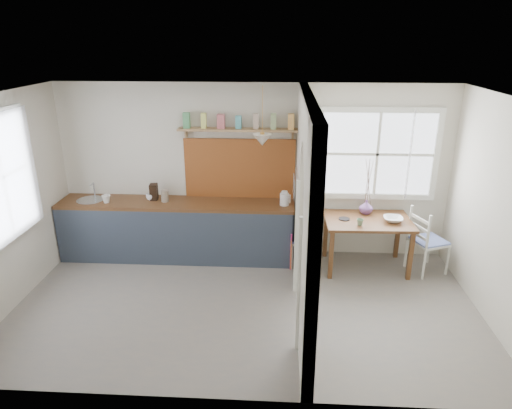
# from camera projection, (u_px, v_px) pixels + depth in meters

# --- Properties ---
(floor) EXTENTS (5.80, 3.20, 0.01)m
(floor) POSITION_uv_depth(u_px,v_px,m) (246.00, 305.00, 5.79)
(floor) COLOR slate
(floor) RESTS_ON ground
(ceiling) EXTENTS (5.80, 3.20, 0.01)m
(ceiling) POSITION_uv_depth(u_px,v_px,m) (244.00, 97.00, 4.88)
(ceiling) COLOR beige
(ceiling) RESTS_ON walls
(walls) EXTENTS (5.81, 3.21, 2.60)m
(walls) POSITION_uv_depth(u_px,v_px,m) (245.00, 210.00, 5.33)
(walls) COLOR beige
(walls) RESTS_ON floor
(partition) EXTENTS (0.12, 3.20, 2.60)m
(partition) POSITION_uv_depth(u_px,v_px,m) (305.00, 197.00, 5.29)
(partition) COLOR beige
(partition) RESTS_ON floor
(kitchen_window) EXTENTS (0.10, 1.16, 1.50)m
(kitchen_window) POSITION_uv_depth(u_px,v_px,m) (2.00, 177.00, 5.37)
(kitchen_window) COLOR white
(kitchen_window) RESTS_ON walls
(nook_window) EXTENTS (1.76, 0.10, 1.30)m
(nook_window) POSITION_uv_depth(u_px,v_px,m) (377.00, 154.00, 6.59)
(nook_window) COLOR white
(nook_window) RESTS_ON walls
(counter) EXTENTS (3.50, 0.60, 0.90)m
(counter) POSITION_uv_depth(u_px,v_px,m) (178.00, 229.00, 6.93)
(counter) COLOR brown
(counter) RESTS_ON floor
(sink) EXTENTS (0.40, 0.40, 0.02)m
(sink) POSITION_uv_depth(u_px,v_px,m) (90.00, 201.00, 6.82)
(sink) COLOR #B6B8BE
(sink) RESTS_ON counter
(backsplash) EXTENTS (1.65, 0.03, 0.90)m
(backsplash) POSITION_uv_depth(u_px,v_px,m) (240.00, 169.00, 6.80)
(backsplash) COLOR #994D1F
(backsplash) RESTS_ON walls
(shelf) EXTENTS (1.75, 0.20, 0.21)m
(shelf) POSITION_uv_depth(u_px,v_px,m) (239.00, 126.00, 6.49)
(shelf) COLOR #AA8256
(shelf) RESTS_ON walls
(pendant_lamp) EXTENTS (0.26, 0.26, 0.16)m
(pendant_lamp) POSITION_uv_depth(u_px,v_px,m) (262.00, 140.00, 6.20)
(pendant_lamp) COLOR white
(pendant_lamp) RESTS_ON ceiling
(utensil_rail) EXTENTS (0.02, 0.50, 0.02)m
(utensil_rail) POSITION_uv_depth(u_px,v_px,m) (296.00, 176.00, 6.09)
(utensil_rail) COLOR #B6B8BE
(utensil_rail) RESTS_ON partition
(dining_table) EXTENTS (1.23, 0.84, 0.76)m
(dining_table) POSITION_uv_depth(u_px,v_px,m) (366.00, 244.00, 6.61)
(dining_table) COLOR brown
(dining_table) RESTS_ON floor
(chair_left) EXTENTS (0.48, 0.48, 0.84)m
(chair_left) POSITION_uv_depth(u_px,v_px,m) (307.00, 240.00, 6.63)
(chair_left) COLOR silver
(chair_left) RESTS_ON floor
(chair_right) EXTENTS (0.57, 0.57, 0.96)m
(chair_right) POSITION_uv_depth(u_px,v_px,m) (429.00, 240.00, 6.48)
(chair_right) COLOR silver
(chair_right) RESTS_ON floor
(kettle) EXTENTS (0.21, 0.18, 0.21)m
(kettle) POSITION_uv_depth(u_px,v_px,m) (284.00, 198.00, 6.59)
(kettle) COLOR white
(kettle) RESTS_ON counter
(mug_a) EXTENTS (0.13, 0.13, 0.12)m
(mug_a) POSITION_uv_depth(u_px,v_px,m) (106.00, 199.00, 6.70)
(mug_a) COLOR white
(mug_a) RESTS_ON counter
(mug_b) EXTENTS (0.14, 0.14, 0.10)m
(mug_b) POSITION_uv_depth(u_px,v_px,m) (150.00, 197.00, 6.81)
(mug_b) COLOR white
(mug_b) RESTS_ON counter
(knife_block) EXTENTS (0.12, 0.16, 0.24)m
(knife_block) POSITION_uv_depth(u_px,v_px,m) (154.00, 192.00, 6.81)
(knife_block) COLOR black
(knife_block) RESTS_ON counter
(jar) EXTENTS (0.13, 0.13, 0.17)m
(jar) POSITION_uv_depth(u_px,v_px,m) (165.00, 196.00, 6.74)
(jar) COLOR gray
(jar) RESTS_ON counter
(towel_magenta) EXTENTS (0.02, 0.03, 0.57)m
(towel_magenta) POSITION_uv_depth(u_px,v_px,m) (291.00, 252.00, 6.57)
(towel_magenta) COLOR #DD3383
(towel_magenta) RESTS_ON counter
(towel_orange) EXTENTS (0.02, 0.03, 0.44)m
(towel_orange) POSITION_uv_depth(u_px,v_px,m) (291.00, 255.00, 6.56)
(towel_orange) COLOR orange
(towel_orange) RESTS_ON counter
(bowl) EXTENTS (0.29, 0.29, 0.07)m
(bowl) POSITION_uv_depth(u_px,v_px,m) (393.00, 219.00, 6.40)
(bowl) COLOR white
(bowl) RESTS_ON dining_table
(table_cup) EXTENTS (0.12, 0.12, 0.09)m
(table_cup) POSITION_uv_depth(u_px,v_px,m) (360.00, 222.00, 6.28)
(table_cup) COLOR gray
(table_cup) RESTS_ON dining_table
(plate) EXTENTS (0.18, 0.18, 0.01)m
(plate) POSITION_uv_depth(u_px,v_px,m) (344.00, 219.00, 6.49)
(plate) COLOR black
(plate) RESTS_ON dining_table
(vase) EXTENTS (0.24, 0.24, 0.20)m
(vase) POSITION_uv_depth(u_px,v_px,m) (366.00, 207.00, 6.66)
(vase) COLOR #6E4582
(vase) RESTS_ON dining_table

